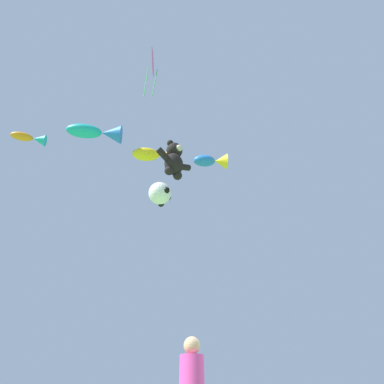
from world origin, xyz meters
The scene contains 7 objects.
teddy_bear_kite centered at (1.05, 4.50, 8.99)m, with size 1.71×0.76×1.74m.
soccer_ball_kite centered at (0.57, 4.60, 7.16)m, with size 0.89×0.89×0.82m.
fish_kite_cobalt centered at (3.66, 4.74, 10.64)m, with size 1.67×1.58×0.76m.
fish_kite_goldfin centered at (1.38, 6.23, 10.58)m, with size 2.01×1.82×0.85m.
fish_kite_teal centered at (-1.08, 7.48, 11.23)m, with size 2.45×2.08×0.87m.
fish_kite_tangerine centered at (-3.23, 9.58, 10.89)m, with size 1.52×1.11×0.53m.
diamond_kite centered at (-0.67, 4.19, 13.27)m, with size 0.99×1.13×3.24m.
Camera 1 is at (-4.66, -2.47, 1.10)m, focal length 28.00 mm.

